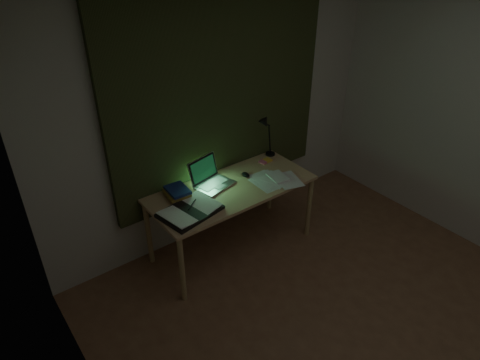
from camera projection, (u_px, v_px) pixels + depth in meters
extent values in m
cube|color=brown|center=(379.00, 351.00, 3.15)|extent=(3.50, 4.00, 0.00)
cube|color=beige|center=(219.00, 109.00, 3.85)|extent=(3.50, 0.00, 2.50)
cube|color=#2D341A|center=(222.00, 89.00, 3.72)|extent=(2.20, 0.06, 2.00)
ellipsoid|color=black|center=(246.00, 175.00, 3.94)|extent=(0.06, 0.09, 0.03)
cube|color=yellow|center=(267.00, 160.00, 4.20)|extent=(0.08, 0.08, 0.02)
cube|color=#F86087|center=(263.00, 162.00, 4.17)|extent=(0.09, 0.09, 0.02)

